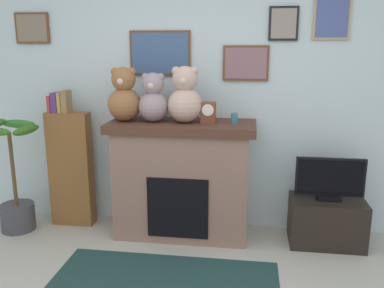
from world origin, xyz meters
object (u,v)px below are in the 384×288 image
at_px(teddy_bear_grey, 124,97).
at_px(tv_stand, 326,221).
at_px(fireplace, 182,178).
at_px(candle_jar, 234,118).
at_px(television, 330,180).
at_px(teddy_bear_tan, 185,97).
at_px(bookshelf, 70,166).
at_px(teddy_bear_cream, 153,100).
at_px(mantel_clock, 208,113).
at_px(potted_plant, 15,191).

bearing_deg(teddy_bear_grey, tv_stand, -0.46).
bearing_deg(fireplace, candle_jar, -2.14).
bearing_deg(fireplace, teddy_bear_grey, -178.02).
distance_m(television, teddy_bear_tan, 1.48).
height_order(bookshelf, television, bookshelf).
distance_m(teddy_bear_cream, teddy_bear_tan, 0.29).
height_order(fireplace, mantel_clock, mantel_clock).
relative_size(bookshelf, teddy_bear_grey, 2.76).
xyz_separation_m(teddy_bear_grey, teddy_bear_cream, (0.27, 0.00, -0.02)).
height_order(candle_jar, teddy_bear_grey, teddy_bear_grey).
relative_size(mantel_clock, teddy_bear_cream, 0.42).
relative_size(fireplace, tv_stand, 2.04).
height_order(potted_plant, teddy_bear_tan, teddy_bear_tan).
bearing_deg(candle_jar, bookshelf, 177.00).
distance_m(potted_plant, teddy_bear_grey, 1.42).
bearing_deg(teddy_bear_grey, potted_plant, -172.32).
relative_size(potted_plant, tv_stand, 1.68).
bearing_deg(mantel_clock, tv_stand, -0.75).
height_order(candle_jar, mantel_clock, mantel_clock).
distance_m(tv_stand, teddy_bear_cream, 1.92).
bearing_deg(television, mantel_clock, 179.17).
distance_m(fireplace, television, 1.33).
relative_size(tv_stand, mantel_clock, 3.49).
relative_size(potted_plant, candle_jar, 11.44).
bearing_deg(potted_plant, teddy_bear_tan, 5.07).
relative_size(bookshelf, potted_plant, 1.23).
height_order(potted_plant, teddy_bear_grey, teddy_bear_grey).
xyz_separation_m(mantel_clock, teddy_bear_grey, (-0.77, 0.00, 0.13)).
relative_size(fireplace, mantel_clock, 7.13).
xyz_separation_m(television, candle_jar, (-0.86, 0.02, 0.53)).
height_order(fireplace, candle_jar, candle_jar).
relative_size(tv_stand, teddy_bear_cream, 1.48).
bearing_deg(bookshelf, teddy_bear_cream, -5.52).
bearing_deg(teddy_bear_cream, teddy_bear_grey, -179.99).
xyz_separation_m(bookshelf, candle_jar, (1.61, -0.08, 0.53)).
bearing_deg(television, teddy_bear_cream, 179.40).
relative_size(bookshelf, tv_stand, 2.07).
xyz_separation_m(tv_stand, mantel_clock, (-1.09, 0.01, 0.97)).
distance_m(tv_stand, television, 0.40).
distance_m(fireplace, mantel_clock, 0.68).
bearing_deg(teddy_bear_tan, television, -0.73).
bearing_deg(tv_stand, fireplace, 178.56).
distance_m(candle_jar, teddy_bear_grey, 1.02).
relative_size(fireplace, candle_jar, 13.94).
distance_m(bookshelf, tv_stand, 2.50).
height_order(teddy_bear_grey, teddy_bear_tan, teddy_bear_tan).
bearing_deg(television, tv_stand, 90.00).
relative_size(bookshelf, candle_jar, 14.11).
xyz_separation_m(tv_stand, teddy_bear_tan, (-1.30, 0.02, 1.10)).
distance_m(fireplace, candle_jar, 0.75).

